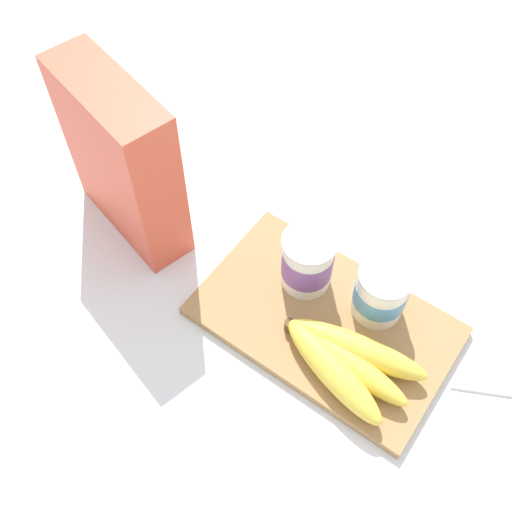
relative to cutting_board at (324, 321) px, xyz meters
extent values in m
plane|color=white|center=(0.00, 0.00, -0.01)|extent=(2.40, 2.40, 0.00)
cube|color=#A37A4C|center=(0.00, 0.00, 0.00)|extent=(0.34, 0.21, 0.01)
cube|color=#D85138|center=(-0.32, -0.01, 0.12)|extent=(0.21, 0.12, 0.26)
cylinder|color=white|center=(-0.05, 0.04, 0.05)|extent=(0.07, 0.07, 0.09)
cylinder|color=#7A4C99|center=(-0.05, 0.04, 0.05)|extent=(0.07, 0.07, 0.04)
cylinder|color=silver|center=(-0.05, 0.04, 0.10)|extent=(0.07, 0.07, 0.00)
cylinder|color=white|center=(0.05, 0.05, 0.05)|extent=(0.07, 0.07, 0.08)
cylinder|color=#5193D1|center=(0.05, 0.05, 0.05)|extent=(0.07, 0.07, 0.03)
cylinder|color=silver|center=(0.05, 0.05, 0.09)|extent=(0.07, 0.07, 0.00)
ellipsoid|color=yellow|center=(0.05, -0.07, 0.03)|extent=(0.17, 0.09, 0.04)
ellipsoid|color=yellow|center=(0.06, -0.05, 0.02)|extent=(0.18, 0.04, 0.03)
ellipsoid|color=yellow|center=(0.06, -0.02, 0.03)|extent=(0.19, 0.07, 0.04)
cylinder|color=brown|center=(-0.03, -0.04, 0.02)|extent=(0.01, 0.01, 0.02)
cylinder|color=silver|center=(0.23, 0.04, 0.00)|extent=(0.10, 0.06, 0.01)
camera|label=1|loc=(0.15, -0.36, 0.72)|focal=42.44mm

